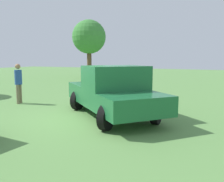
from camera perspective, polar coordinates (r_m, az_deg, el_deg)
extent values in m
plane|color=#5B8C47|center=(8.44, -7.11, -6.43)|extent=(80.00, 80.00, 0.00)
cylinder|color=black|center=(9.86, -8.08, -2.14)|extent=(0.76, 0.22, 0.76)
cylinder|color=black|center=(10.41, 0.94, -1.54)|extent=(0.76, 0.22, 0.76)
cylinder|color=black|center=(6.97, -1.41, -6.19)|extent=(0.76, 0.22, 0.76)
cylinder|color=black|center=(7.74, 10.35, -4.91)|extent=(0.76, 0.22, 0.76)
cube|color=#1E6638|center=(9.96, -3.28, 0.00)|extent=(2.77, 2.77, 0.64)
cube|color=#1E6638|center=(8.31, 0.79, 1.11)|extent=(2.52, 2.48, 1.40)
cube|color=slate|center=(8.27, 0.79, 4.14)|extent=(2.24, 2.20, 0.48)
cube|color=#1E6638|center=(7.50, 3.78, -2.71)|extent=(3.03, 3.06, 0.60)
cube|color=silver|center=(10.85, -4.89, -0.77)|extent=(1.51, 1.35, 0.16)
cylinder|color=#7A6B51|center=(11.76, -21.23, -0.71)|extent=(0.14, 0.14, 0.88)
cylinder|color=#7A6B51|center=(11.93, -20.75, -0.58)|extent=(0.14, 0.14, 0.88)
cylinder|color=#284C93|center=(11.77, -21.17, 3.05)|extent=(0.40, 0.40, 0.66)
sphere|color=#A87A56|center=(11.74, -21.28, 5.42)|extent=(0.24, 0.24, 0.24)
cylinder|color=brown|center=(25.73, -5.35, 6.68)|extent=(0.48, 0.48, 3.21)
sphere|color=#3D8438|center=(25.82, -5.43, 12.57)|extent=(3.49, 3.49, 3.49)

